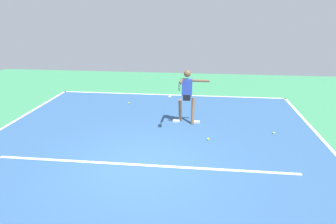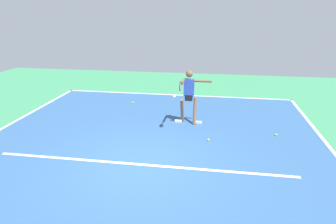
# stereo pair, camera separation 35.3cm
# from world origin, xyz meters

# --- Properties ---
(ground_plane) EXTENTS (23.05, 23.05, 0.00)m
(ground_plane) POSITION_xyz_m (0.00, 0.00, 0.00)
(ground_plane) COLOR #388456
(court_surface) EXTENTS (10.31, 13.15, 0.00)m
(court_surface) POSITION_xyz_m (0.00, 0.00, 0.00)
(court_surface) COLOR #2D5484
(court_surface) RESTS_ON ground_plane
(court_line_baseline_near) EXTENTS (10.31, 0.10, 0.01)m
(court_line_baseline_near) POSITION_xyz_m (0.00, -6.53, 0.00)
(court_line_baseline_near) COLOR white
(court_line_baseline_near) RESTS_ON ground_plane
(court_line_service) EXTENTS (7.73, 0.10, 0.01)m
(court_line_service) POSITION_xyz_m (0.00, 0.02, 0.00)
(court_line_service) COLOR white
(court_line_service) RESTS_ON ground_plane
(court_line_centre_mark) EXTENTS (0.10, 0.30, 0.01)m
(court_line_centre_mark) POSITION_xyz_m (0.00, -6.33, 0.00)
(court_line_centre_mark) COLOR white
(court_line_centre_mark) RESTS_ON ground_plane
(tennis_player) EXTENTS (1.21, 1.26, 1.85)m
(tennis_player) POSITION_xyz_m (-0.93, -3.07, 1.07)
(tennis_player) COLOR brown
(tennis_player) RESTS_ON ground_plane
(tennis_ball_near_service_line) EXTENTS (0.07, 0.07, 0.07)m
(tennis_ball_near_service_line) POSITION_xyz_m (-1.66, -1.70, 0.03)
(tennis_ball_near_service_line) COLOR yellow
(tennis_ball_near_service_line) RESTS_ON ground_plane
(tennis_ball_by_baseline) EXTENTS (0.07, 0.07, 0.07)m
(tennis_ball_by_baseline) POSITION_xyz_m (-3.73, -2.41, 0.03)
(tennis_ball_by_baseline) COLOR #CCE033
(tennis_ball_by_baseline) RESTS_ON ground_plane
(tennis_ball_centre_court) EXTENTS (0.07, 0.07, 0.07)m
(tennis_ball_centre_court) POSITION_xyz_m (1.58, -4.98, 0.03)
(tennis_ball_centre_court) COLOR yellow
(tennis_ball_centre_court) RESTS_ON ground_plane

